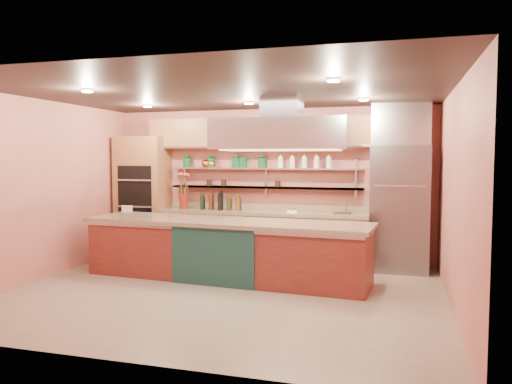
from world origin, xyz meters
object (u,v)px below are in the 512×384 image
(refrigerator, at_px, (399,209))
(flower_vase, at_px, (184,201))
(copper_kettle, at_px, (206,163))
(island, at_px, (226,250))
(green_canister, at_px, (243,162))
(kitchen_scale, at_px, (292,210))

(refrigerator, xyz_separation_m, flower_vase, (-3.93, 0.01, 0.02))
(copper_kettle, bearing_deg, island, -59.35)
(green_canister, bearing_deg, copper_kettle, 180.00)
(island, height_order, green_canister, green_canister)
(island, height_order, kitchen_scale, kitchen_scale)
(kitchen_scale, xyz_separation_m, green_canister, (-0.99, 0.22, 0.84))
(island, bearing_deg, green_canister, 101.99)
(refrigerator, xyz_separation_m, island, (-2.61, -1.37, -0.59))
(flower_vase, relative_size, copper_kettle, 1.52)
(island, distance_m, green_canister, 2.10)
(kitchen_scale, bearing_deg, island, -126.32)
(kitchen_scale, height_order, copper_kettle, copper_kettle)
(kitchen_scale, relative_size, copper_kettle, 0.85)
(island, distance_m, flower_vase, 2.00)
(flower_vase, relative_size, kitchen_scale, 1.79)
(refrigerator, xyz_separation_m, kitchen_scale, (-1.83, 0.01, -0.07))
(kitchen_scale, bearing_deg, refrigerator, -7.10)
(refrigerator, relative_size, copper_kettle, 11.05)
(kitchen_scale, xyz_separation_m, copper_kettle, (-1.72, 0.22, 0.82))
(copper_kettle, xyz_separation_m, green_canister, (0.73, 0.00, 0.02))
(flower_vase, bearing_deg, green_canister, 11.20)
(flower_vase, height_order, copper_kettle, copper_kettle)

